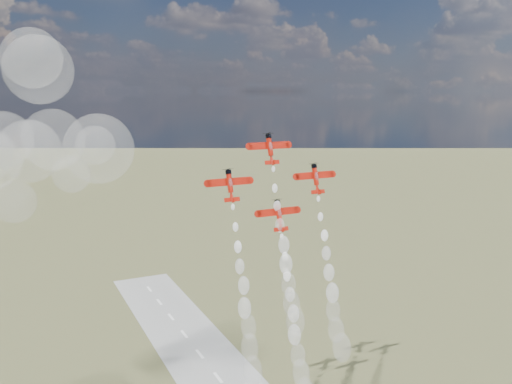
{
  "coord_description": "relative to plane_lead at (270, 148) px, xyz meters",
  "views": [
    {
      "loc": [
        -65.52,
        -140.79,
        103.29
      ],
      "look_at": [
        0.9,
        -0.58,
        74.4
      ],
      "focal_mm": 38.0,
      "sensor_mm": 36.0,
      "label": 1
    }
  ],
  "objects": [
    {
      "name": "plane_lead",
      "position": [
        0.0,
        0.0,
        0.0
      ],
      "size": [
        13.16,
        5.44,
        9.14
      ],
      "rotation": [
        1.26,
        0.0,
        0.0
      ],
      "color": "red",
      "rests_on": "ground"
    },
    {
      "name": "plane_left",
      "position": [
        -14.23,
        -3.01,
        -9.49
      ],
      "size": [
        13.16,
        5.44,
        9.14
      ],
      "rotation": [
        1.26,
        0.0,
        0.0
      ],
      "color": "red",
      "rests_on": "ground"
    },
    {
      "name": "plane_right",
      "position": [
        14.23,
        -3.01,
        -9.49
      ],
      "size": [
        13.16,
        5.44,
        9.14
      ],
      "rotation": [
        1.26,
        0.0,
        0.0
      ],
      "color": "red",
      "rests_on": "ground"
    },
    {
      "name": "plane_slot",
      "position": [
        0.0,
        -6.01,
        -18.99
      ],
      "size": [
        13.16,
        5.44,
        9.14
      ],
      "rotation": [
        1.26,
        0.0,
        0.0
      ],
      "color": "red",
      "rests_on": "ground"
    },
    {
      "name": "smoke_trail_lead",
      "position": [
        0.2,
        -12.86,
        -40.05
      ],
      "size": [
        5.19,
        16.84,
        45.65
      ],
      "color": "white",
      "rests_on": "plane_lead"
    },
    {
      "name": "smoke_trail_left",
      "position": [
        -14.5,
        -16.08,
        -49.69
      ],
      "size": [
        5.14,
        17.19,
        46.42
      ],
      "color": "white",
      "rests_on": "plane_left"
    },
    {
      "name": "smoke_trail_right",
      "position": [
        14.25,
        -15.86,
        -49.78
      ],
      "size": [
        5.33,
        17.28,
        45.63
      ],
      "color": "white",
      "rests_on": "plane_right"
    },
    {
      "name": "smoke_trail_slot",
      "position": [
        0.23,
        -18.95,
        -59.21
      ],
      "size": [
        5.21,
        17.01,
        45.67
      ],
      "color": "white",
      "rests_on": "plane_slot"
    },
    {
      "name": "drifted_smoke_cloud",
      "position": [
        -67.45,
        23.38,
        3.53
      ],
      "size": [
        72.06,
        38.08,
        54.5
      ],
      "color": "white",
      "rests_on": "ground"
    }
  ]
}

